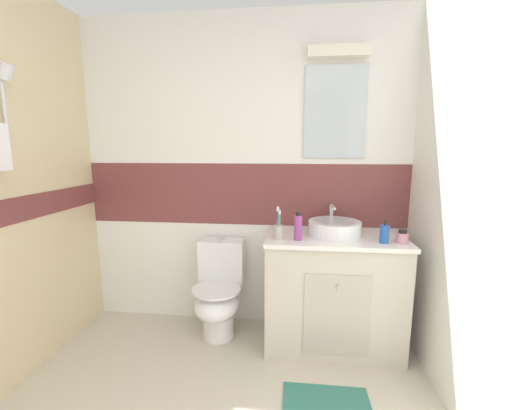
{
  "coord_description": "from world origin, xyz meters",
  "views": [
    {
      "loc": [
        0.39,
        -0.22,
        1.48
      ],
      "look_at": [
        0.15,
        1.93,
        1.1
      ],
      "focal_mm": 23.04,
      "sensor_mm": 36.0,
      "label": 1
    }
  ],
  "objects_px": {
    "toilet": "(219,292)",
    "shampoo_bottle_tall": "(298,227)",
    "soap_dispenser": "(384,234)",
    "hair_gel_jar": "(402,237)",
    "sink_basin": "(334,228)",
    "toothbrush_cup": "(278,230)"
  },
  "relations": [
    {
      "from": "hair_gel_jar",
      "to": "shampoo_bottle_tall",
      "type": "distance_m",
      "value": 0.69
    },
    {
      "from": "toilet",
      "to": "soap_dispenser",
      "type": "distance_m",
      "value": 1.31
    },
    {
      "from": "toilet",
      "to": "hair_gel_jar",
      "type": "distance_m",
      "value": 1.41
    },
    {
      "from": "shampoo_bottle_tall",
      "to": "toilet",
      "type": "bearing_deg",
      "value": 163.69
    },
    {
      "from": "soap_dispenser",
      "to": "sink_basin",
      "type": "bearing_deg",
      "value": 153.78
    },
    {
      "from": "sink_basin",
      "to": "hair_gel_jar",
      "type": "xyz_separation_m",
      "value": [
        0.42,
        -0.14,
        -0.02
      ]
    },
    {
      "from": "soap_dispenser",
      "to": "hair_gel_jar",
      "type": "distance_m",
      "value": 0.12
    },
    {
      "from": "hair_gel_jar",
      "to": "shampoo_bottle_tall",
      "type": "height_order",
      "value": "shampoo_bottle_tall"
    },
    {
      "from": "sink_basin",
      "to": "shampoo_bottle_tall",
      "type": "xyz_separation_m",
      "value": [
        -0.26,
        -0.14,
        0.03
      ]
    },
    {
      "from": "soap_dispenser",
      "to": "hair_gel_jar",
      "type": "relative_size",
      "value": 1.78
    },
    {
      "from": "soap_dispenser",
      "to": "hair_gel_jar",
      "type": "height_order",
      "value": "soap_dispenser"
    },
    {
      "from": "toilet",
      "to": "shampoo_bottle_tall",
      "type": "height_order",
      "value": "shampoo_bottle_tall"
    },
    {
      "from": "sink_basin",
      "to": "toothbrush_cup",
      "type": "relative_size",
      "value": 1.82
    },
    {
      "from": "soap_dispenser",
      "to": "toothbrush_cup",
      "type": "bearing_deg",
      "value": 178.65
    },
    {
      "from": "sink_basin",
      "to": "soap_dispenser",
      "type": "xyz_separation_m",
      "value": [
        0.31,
        -0.15,
        0.0
      ]
    },
    {
      "from": "sink_basin",
      "to": "toilet",
      "type": "height_order",
      "value": "sink_basin"
    },
    {
      "from": "toilet",
      "to": "shampoo_bottle_tall",
      "type": "bearing_deg",
      "value": -16.31
    },
    {
      "from": "toothbrush_cup",
      "to": "soap_dispenser",
      "type": "bearing_deg",
      "value": -1.35
    },
    {
      "from": "sink_basin",
      "to": "shampoo_bottle_tall",
      "type": "bearing_deg",
      "value": -151.52
    },
    {
      "from": "toilet",
      "to": "soap_dispenser",
      "type": "bearing_deg",
      "value": -8.97
    },
    {
      "from": "toilet",
      "to": "sink_basin",
      "type": "bearing_deg",
      "value": -2.26
    },
    {
      "from": "toothbrush_cup",
      "to": "hair_gel_jar",
      "type": "bearing_deg",
      "value": -0.7
    }
  ]
}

